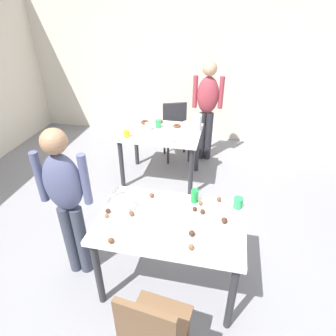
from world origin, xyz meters
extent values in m
plane|color=gray|center=(0.00, 0.00, 0.00)|extent=(6.40, 6.40, 0.00)
cube|color=beige|center=(0.00, 3.20, 1.30)|extent=(6.40, 0.10, 2.60)
cube|color=white|center=(0.09, -0.14, 0.73)|extent=(1.20, 0.76, 0.04)
cylinder|color=#2D2D33|center=(-0.46, -0.46, 0.35)|extent=(0.06, 0.06, 0.71)
cylinder|color=#2D2D33|center=(0.63, -0.46, 0.35)|extent=(0.06, 0.06, 0.71)
cylinder|color=#2D2D33|center=(-0.46, 0.18, 0.35)|extent=(0.06, 0.06, 0.71)
cylinder|color=#2D2D33|center=(0.63, 0.18, 0.35)|extent=(0.06, 0.06, 0.71)
cube|color=silver|center=(-0.40, 1.58, 0.73)|extent=(1.06, 0.77, 0.04)
cylinder|color=#2D2D33|center=(-0.87, 1.25, 0.35)|extent=(0.06, 0.06, 0.71)
cylinder|color=#2D2D33|center=(0.07, 1.25, 0.35)|extent=(0.06, 0.06, 0.71)
cylinder|color=#2D2D33|center=(-0.87, 1.90, 0.35)|extent=(0.06, 0.06, 0.71)
cylinder|color=#2D2D33|center=(0.07, 1.90, 0.35)|extent=(0.06, 0.06, 0.71)
cube|color=brown|center=(0.14, -0.82, 0.43)|extent=(0.45, 0.45, 0.04)
cube|color=brown|center=(0.12, -1.00, 0.66)|extent=(0.38, 0.09, 0.42)
cylinder|color=brown|center=(-0.01, -0.63, 0.21)|extent=(0.04, 0.04, 0.41)
cylinder|color=brown|center=(0.33, -0.67, 0.21)|extent=(0.04, 0.04, 0.41)
cube|color=#2D2D33|center=(-0.31, 2.24, 0.43)|extent=(0.52, 0.52, 0.04)
cube|color=#2D2D33|center=(-0.37, 2.41, 0.66)|extent=(0.37, 0.18, 0.42)
cylinder|color=#2D2D33|center=(-0.09, 2.15, 0.21)|extent=(0.04, 0.04, 0.41)
cylinder|color=#2D2D33|center=(-0.40, 2.02, 0.21)|extent=(0.04, 0.04, 0.41)
cylinder|color=#2D2D33|center=(-0.21, 2.47, 0.21)|extent=(0.04, 0.04, 0.41)
cylinder|color=#2D2D33|center=(-0.53, 2.34, 0.21)|extent=(0.04, 0.04, 0.41)
cylinder|color=#383D4C|center=(-0.85, -0.18, 0.38)|extent=(0.11, 0.11, 0.75)
cylinder|color=#383D4C|center=(-0.74, -0.17, 0.38)|extent=(0.11, 0.11, 0.75)
ellipsoid|color=#4C5175|center=(-0.80, -0.18, 1.02)|extent=(0.34, 0.23, 0.53)
sphere|color=#997051|center=(-0.80, -0.18, 1.39)|extent=(0.20, 0.20, 0.20)
cylinder|color=#4C5175|center=(-0.98, -0.20, 1.06)|extent=(0.08, 0.08, 0.45)
cylinder|color=#4C5175|center=(-0.61, -0.16, 1.06)|extent=(0.08, 0.08, 0.45)
cylinder|color=#28282D|center=(0.19, 2.33, 0.39)|extent=(0.11, 0.11, 0.78)
cylinder|color=#28282D|center=(0.08, 2.32, 0.39)|extent=(0.11, 0.11, 0.78)
ellipsoid|color=#9E3842|center=(0.14, 2.33, 1.05)|extent=(0.34, 0.23, 0.55)
sphere|color=tan|center=(0.14, 2.33, 1.43)|extent=(0.21, 0.21, 0.21)
cylinder|color=#9E3842|center=(0.32, 2.35, 1.09)|extent=(0.08, 0.08, 0.47)
cylinder|color=#9E3842|center=(-0.05, 2.31, 1.09)|extent=(0.08, 0.08, 0.47)
cylinder|color=white|center=(-0.34, -0.07, 0.79)|extent=(0.21, 0.21, 0.07)
cylinder|color=#198438|center=(0.24, 0.15, 0.81)|extent=(0.07, 0.07, 0.12)
cube|color=silver|center=(0.06, -0.41, 0.75)|extent=(0.17, 0.02, 0.01)
cylinder|color=green|center=(0.62, 0.15, 0.80)|extent=(0.08, 0.08, 0.10)
sphere|color=brown|center=(-0.24, -0.15, 0.77)|extent=(0.04, 0.04, 0.04)
sphere|color=brown|center=(0.30, 0.11, 0.77)|extent=(0.04, 0.04, 0.04)
sphere|color=brown|center=(0.29, -0.41, 0.77)|extent=(0.05, 0.05, 0.05)
sphere|color=brown|center=(0.45, 0.20, 0.77)|extent=(0.04, 0.04, 0.04)
sphere|color=#3D2319|center=(0.51, -0.08, 0.78)|extent=(0.05, 0.05, 0.05)
sphere|color=brown|center=(-0.43, -0.22, 0.77)|extent=(0.04, 0.04, 0.04)
sphere|color=#3D2319|center=(0.33, 0.00, 0.77)|extent=(0.04, 0.04, 0.04)
sphere|color=#3D2319|center=(0.28, -0.27, 0.77)|extent=(0.05, 0.05, 0.05)
sphere|color=brown|center=(-0.29, -0.47, 0.77)|extent=(0.05, 0.05, 0.05)
sphere|color=#3D2319|center=(-0.45, -0.16, 0.77)|extent=(0.05, 0.05, 0.05)
sphere|color=brown|center=(-0.14, 0.13, 0.77)|extent=(0.05, 0.05, 0.05)
sphere|color=#3D2319|center=(0.26, 0.02, 0.77)|extent=(0.04, 0.04, 0.04)
cylinder|color=white|center=(0.06, 1.70, 0.86)|extent=(0.13, 0.13, 0.22)
cylinder|color=white|center=(-0.58, 1.58, 0.80)|extent=(0.09, 0.09, 0.10)
cylinder|color=yellow|center=(-0.79, 1.31, 0.80)|extent=(0.08, 0.08, 0.09)
cylinder|color=green|center=(-0.46, 1.69, 0.80)|extent=(0.07, 0.07, 0.11)
torus|color=white|center=(-0.22, 1.30, 0.77)|extent=(0.14, 0.14, 0.04)
torus|color=brown|center=(-0.50, 1.87, 0.77)|extent=(0.12, 0.12, 0.03)
torus|color=white|center=(-0.10, 1.89, 0.77)|extent=(0.12, 0.12, 0.04)
torus|color=brown|center=(-0.22, 1.76, 0.77)|extent=(0.11, 0.11, 0.03)
torus|color=brown|center=(-0.68, 1.80, 0.77)|extent=(0.13, 0.13, 0.04)
camera|label=1|loc=(0.44, -1.89, 2.33)|focal=30.90mm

